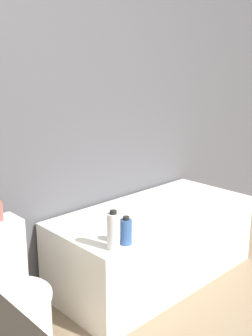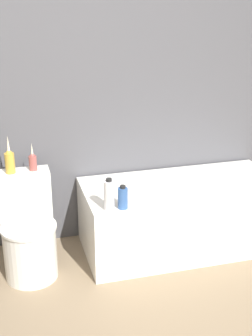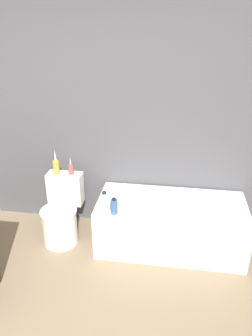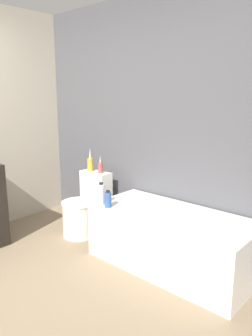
{
  "view_description": "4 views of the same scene",
  "coord_description": "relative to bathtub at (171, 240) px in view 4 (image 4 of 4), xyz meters",
  "views": [
    {
      "loc": [
        -1.26,
        -0.16,
        1.52
      ],
      "look_at": [
        0.21,
        1.39,
        0.97
      ],
      "focal_mm": 42.0,
      "sensor_mm": 36.0,
      "label": 1
    },
    {
      "loc": [
        -0.57,
        -1.43,
        1.96
      ],
      "look_at": [
        0.2,
        1.39,
        0.81
      ],
      "focal_mm": 50.0,
      "sensor_mm": 36.0,
      "label": 2
    },
    {
      "loc": [
        0.69,
        -1.29,
        2.29
      ],
      "look_at": [
        0.28,
        1.42,
        1.0
      ],
      "focal_mm": 35.0,
      "sensor_mm": 36.0,
      "label": 3
    },
    {
      "loc": [
        2.3,
        -0.76,
        1.6
      ],
      "look_at": [
        0.27,
        1.5,
        0.91
      ],
      "focal_mm": 35.0,
      "sensor_mm": 36.0,
      "label": 4
    }
  ],
  "objects": [
    {
      "name": "wall_back_tiled",
      "position": [
        -0.72,
        0.4,
        1.03
      ],
      "size": [
        6.4,
        0.06,
        2.6
      ],
      "color": "#4C4C51",
      "rests_on": "ground_plane"
    },
    {
      "name": "bathtub",
      "position": [
        0.0,
        0.0,
        0.0
      ],
      "size": [
        1.53,
        0.7,
        0.54
      ],
      "color": "white",
      "rests_on": "ground"
    },
    {
      "name": "toilet",
      "position": [
        -1.18,
        -0.04,
        0.03
      ],
      "size": [
        0.39,
        0.56,
        0.71
      ],
      "color": "white",
      "rests_on": "ground"
    },
    {
      "name": "vase_gold",
      "position": [
        -1.26,
        0.14,
        0.53
      ],
      "size": [
        0.07,
        0.07,
        0.28
      ],
      "color": "gold",
      "rests_on": "toilet"
    },
    {
      "name": "vase_silver",
      "position": [
        -1.1,
        0.15,
        0.51
      ],
      "size": [
        0.06,
        0.06,
        0.21
      ],
      "color": "#994C47",
      "rests_on": "toilet"
    },
    {
      "name": "shampoo_bottle_tall",
      "position": [
        -0.64,
        -0.28,
        0.37
      ],
      "size": [
        0.07,
        0.07,
        0.23
      ],
      "color": "silver",
      "rests_on": "bathtub"
    },
    {
      "name": "shampoo_bottle_short",
      "position": [
        -0.55,
        -0.28,
        0.34
      ],
      "size": [
        0.07,
        0.07,
        0.17
      ],
      "color": "#335999",
      "rests_on": "bathtub"
    }
  ]
}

